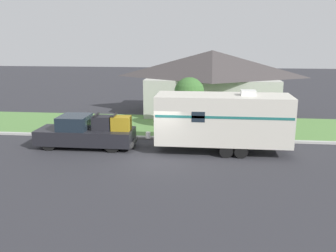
# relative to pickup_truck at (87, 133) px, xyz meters

# --- Properties ---
(ground_plane) EXTENTS (120.00, 120.00, 0.00)m
(ground_plane) POSITION_rel_pickup_truck_xyz_m (4.33, -1.50, -0.88)
(ground_plane) COLOR #2D2D33
(curb_strip) EXTENTS (80.00, 0.30, 0.14)m
(curb_strip) POSITION_rel_pickup_truck_xyz_m (4.33, 2.25, -0.81)
(curb_strip) COLOR #ADADA8
(curb_strip) RESTS_ON ground_plane
(lawn_strip) EXTENTS (80.00, 7.00, 0.03)m
(lawn_strip) POSITION_rel_pickup_truck_xyz_m (4.33, 5.90, -0.86)
(lawn_strip) COLOR #568442
(lawn_strip) RESTS_ON ground_plane
(house_across_street) EXTENTS (11.41, 6.71, 5.25)m
(house_across_street) POSITION_rel_pickup_truck_xyz_m (7.25, 11.04, 1.84)
(house_across_street) COLOR #B2B2A8
(house_across_street) RESTS_ON ground_plane
(pickup_truck) EXTENTS (5.72, 2.06, 2.01)m
(pickup_truck) POSITION_rel_pickup_truck_xyz_m (0.00, 0.00, 0.00)
(pickup_truck) COLOR black
(pickup_truck) RESTS_ON ground_plane
(travel_trailer) EXTENTS (8.55, 2.51, 3.51)m
(travel_trailer) POSITION_rel_pickup_truck_xyz_m (7.85, -0.00, 1.00)
(travel_trailer) COLOR black
(travel_trailer) RESTS_ON ground_plane
(mailbox) EXTENTS (0.48, 0.20, 1.38)m
(mailbox) POSITION_rel_pickup_truck_xyz_m (-2.28, 3.33, 0.17)
(mailbox) COLOR brown
(mailbox) RESTS_ON ground_plane
(tree_in_yard) EXTENTS (2.06, 2.06, 3.67)m
(tree_in_yard) POSITION_rel_pickup_truck_xyz_m (5.72, 4.77, 1.74)
(tree_in_yard) COLOR brown
(tree_in_yard) RESTS_ON ground_plane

